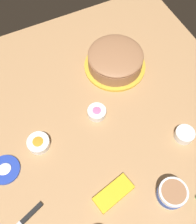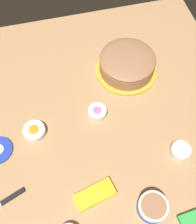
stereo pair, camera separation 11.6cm
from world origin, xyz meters
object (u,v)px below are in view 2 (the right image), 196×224
(sprinkle_bowl_green, at_px, (180,151))
(candy_box_upper, at_px, (95,195))
(sprinkle_bowl_orange, at_px, (34,131))
(frosting_tub, at_px, (152,207))
(frosted_cake, at_px, (127,64))
(sprinkle_bowl_pink, at_px, (97,112))
(spreading_knife, at_px, (1,204))

(sprinkle_bowl_green, relative_size, candy_box_upper, 0.52)
(sprinkle_bowl_orange, bearing_deg, frosting_tub, 132.48)
(frosted_cake, height_order, sprinkle_bowl_pink, frosted_cake)
(sprinkle_bowl_green, bearing_deg, sprinkle_bowl_pink, -42.03)
(frosted_cake, xyz_separation_m, sprinkle_bowl_pink, (0.20, 0.20, -0.03))
(spreading_knife, xyz_separation_m, candy_box_upper, (-0.35, 0.05, 0.01))
(sprinkle_bowl_green, height_order, candy_box_upper, sprinkle_bowl_green)
(frosting_tub, height_order, sprinkle_bowl_pink, frosting_tub)
(frosted_cake, xyz_separation_m, candy_box_upper, (0.29, 0.54, -0.04))
(sprinkle_bowl_green, relative_size, sprinkle_bowl_orange, 0.87)
(spreading_knife, xyz_separation_m, sprinkle_bowl_green, (-0.73, -0.03, 0.01))
(frosting_tub, relative_size, sprinkle_bowl_green, 1.36)
(frosted_cake, relative_size, sprinkle_bowl_orange, 3.23)
(frosted_cake, height_order, sprinkle_bowl_green, frosted_cake)
(spreading_knife, xyz_separation_m, sprinkle_bowl_orange, (-0.16, -0.26, 0.01))
(spreading_knife, distance_m, candy_box_upper, 0.35)
(frosting_tub, height_order, spreading_knife, frosting_tub)
(spreading_knife, height_order, sprinkle_bowl_pink, sprinkle_bowl_pink)
(candy_box_upper, bearing_deg, frosted_cake, -130.88)
(frosting_tub, relative_size, sprinkle_bowl_pink, 1.33)
(spreading_knife, height_order, sprinkle_bowl_orange, sprinkle_bowl_orange)
(sprinkle_bowl_orange, bearing_deg, sprinkle_bowl_pink, -174.56)
(sprinkle_bowl_orange, distance_m, candy_box_upper, 0.37)
(spreading_knife, xyz_separation_m, sprinkle_bowl_pink, (-0.44, -0.29, 0.01))
(frosting_tub, xyz_separation_m, sprinkle_bowl_green, (-0.19, -0.18, -0.02))
(frosted_cake, bearing_deg, spreading_knife, 37.61)
(sprinkle_bowl_green, bearing_deg, frosting_tub, 44.22)
(sprinkle_bowl_green, distance_m, candy_box_upper, 0.39)
(spreading_knife, bearing_deg, candy_box_upper, 171.52)
(frosted_cake, distance_m, sprinkle_bowl_pink, 0.28)
(sprinkle_bowl_orange, height_order, candy_box_upper, sprinkle_bowl_orange)
(frosting_tub, distance_m, sprinkle_bowl_orange, 0.56)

